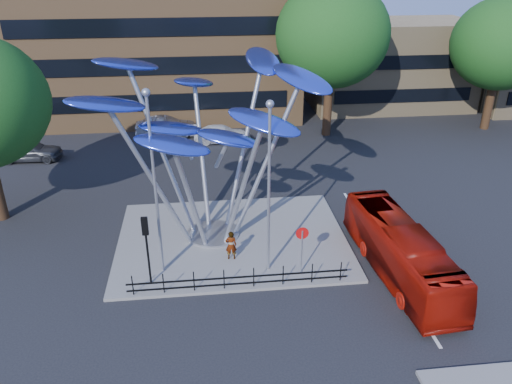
{
  "coord_description": "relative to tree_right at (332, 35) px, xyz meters",
  "views": [
    {
      "loc": [
        -2.33,
        -16.73,
        13.98
      ],
      "look_at": [
        0.04,
        4.0,
        3.8
      ],
      "focal_mm": 35.0,
      "sensor_mm": 36.0,
      "label": 1
    }
  ],
  "objects": [
    {
      "name": "ground",
      "position": [
        -8.0,
        -22.0,
        -8.04
      ],
      "size": [
        120.0,
        120.0,
        0.0
      ],
      "primitive_type": "plane",
      "color": "black",
      "rests_on": "ground"
    },
    {
      "name": "traffic_island",
      "position": [
        -9.0,
        -16.0,
        -7.96
      ],
      "size": [
        12.0,
        9.0,
        0.15
      ],
      "primitive_type": "cube",
      "color": "slate",
      "rests_on": "ground"
    },
    {
      "name": "low_building_near",
      "position": [
        8.0,
        8.0,
        -4.04
      ],
      "size": [
        15.0,
        8.0,
        8.0
      ],
      "primitive_type": "cube",
      "color": "tan",
      "rests_on": "ground"
    },
    {
      "name": "tree_right",
      "position": [
        0.0,
        0.0,
        0.0
      ],
      "size": [
        8.8,
        8.8,
        12.11
      ],
      "color": "black",
      "rests_on": "ground"
    },
    {
      "name": "tree_far",
      "position": [
        14.0,
        0.0,
        -0.93
      ],
      "size": [
        8.0,
        8.0,
        10.81
      ],
      "color": "black",
      "rests_on": "ground"
    },
    {
      "name": "leaf_sculpture",
      "position": [
        -10.07,
        -15.32,
        -1.16
      ],
      "size": [
        12.72,
        9.54,
        9.51
      ],
      "color": "#9EA0A5",
      "rests_on": "traffic_island"
    },
    {
      "name": "street_lamp_left",
      "position": [
        -12.5,
        -18.5,
        -2.68
      ],
      "size": [
        0.36,
        0.36,
        8.8
      ],
      "color": "#9EA0A5",
      "rests_on": "traffic_island"
    },
    {
      "name": "street_lamp_right",
      "position": [
        -7.5,
        -19.0,
        -2.94
      ],
      "size": [
        0.36,
        0.36,
        8.3
      ],
      "color": "#9EA0A5",
      "rests_on": "traffic_island"
    },
    {
      "name": "traffic_light_island",
      "position": [
        -13.0,
        -19.5,
        -5.42
      ],
      "size": [
        0.28,
        0.18,
        3.42
      ],
      "color": "black",
      "rests_on": "traffic_island"
    },
    {
      "name": "no_entry_sign_island",
      "position": [
        -6.0,
        -19.48,
        -6.22
      ],
      "size": [
        0.6,
        0.1,
        2.45
      ],
      "color": "#9EA0A5",
      "rests_on": "traffic_island"
    },
    {
      "name": "pedestrian_railing_front",
      "position": [
        -9.0,
        -20.3,
        -7.48
      ],
      "size": [
        10.0,
        0.06,
        1.0
      ],
      "color": "black",
      "rests_on": "traffic_island"
    },
    {
      "name": "red_bus",
      "position": [
        -1.38,
        -19.88,
        -6.76
      ],
      "size": [
        2.84,
        9.29,
        2.55
      ],
      "primitive_type": "imported",
      "rotation": [
        0.0,
        0.0,
        0.08
      ],
      "color": "#951006",
      "rests_on": "ground"
    },
    {
      "name": "pedestrian",
      "position": [
        -9.19,
        -17.92,
        -7.12
      ],
      "size": [
        0.57,
        0.38,
        1.54
      ],
      "primitive_type": "imported",
      "rotation": [
        0.0,
        0.0,
        3.12
      ],
      "color": "gray",
      "rests_on": "traffic_island"
    },
    {
      "name": "parked_car_left",
      "position": [
        -22.97,
        -3.07,
        -7.25
      ],
      "size": [
        4.68,
        2.07,
        1.57
      ],
      "primitive_type": "imported",
      "rotation": [
        0.0,
        0.0,
        1.52
      ],
      "color": "#404247",
      "rests_on": "ground"
    },
    {
      "name": "parked_car_mid",
      "position": [
        -13.22,
        1.0,
        -7.22
      ],
      "size": [
        5.0,
        1.91,
        1.63
      ],
      "primitive_type": "imported",
      "rotation": [
        0.0,
        0.0,
        1.61
      ],
      "color": "#A9ABB1",
      "rests_on": "ground"
    },
    {
      "name": "parked_car_right",
      "position": [
        -8.72,
        -0.78,
        -7.38
      ],
      "size": [
        4.61,
        2.02,
        1.32
      ],
      "primitive_type": "imported",
      "rotation": [
        0.0,
        0.0,
        1.53
      ],
      "color": "white",
      "rests_on": "ground"
    }
  ]
}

